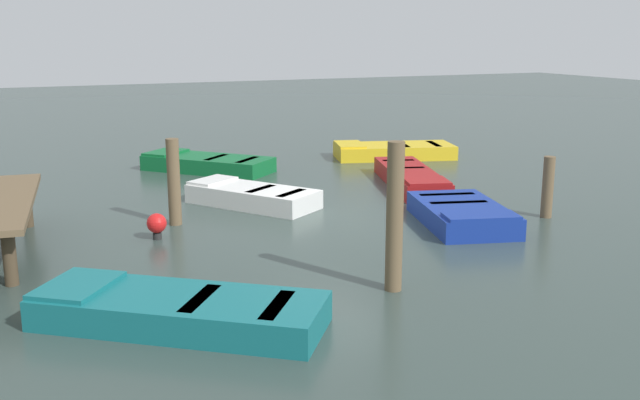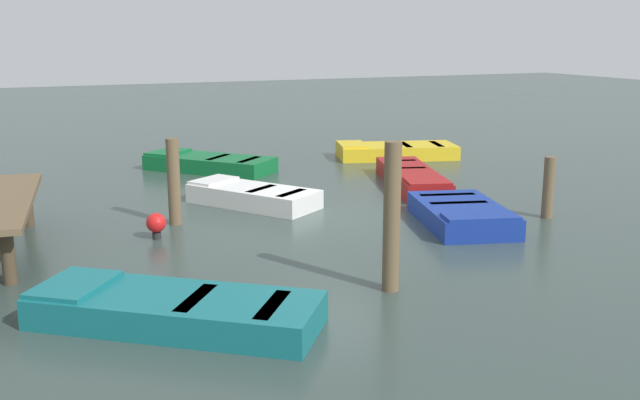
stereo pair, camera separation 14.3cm
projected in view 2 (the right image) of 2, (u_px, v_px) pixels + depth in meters
name	position (u px, v px, depth m)	size (l,w,h in m)	color
ground_plane	(320.00, 217.00, 14.83)	(80.00, 80.00, 0.00)	#33423D
rowboat_white	(252.00, 195.00, 15.77)	(3.04, 2.56, 0.46)	silver
rowboat_red	(412.00, 178.00, 17.69)	(4.01, 2.19, 0.46)	maroon
rowboat_blue	(462.00, 214.00, 14.16)	(2.98, 2.17, 0.46)	navy
rowboat_teal	(174.00, 309.00, 9.33)	(3.29, 3.74, 0.46)	#14666B
rowboat_green	(209.00, 163.00, 19.66)	(3.47, 3.33, 0.46)	#0F602D
rowboat_yellow	(396.00, 151.00, 21.66)	(2.41, 3.75, 0.46)	gold
mooring_piling_far_left	(392.00, 218.00, 10.39)	(0.25, 0.25, 2.19)	brown
mooring_piling_far_right	(548.00, 188.00, 14.61)	(0.23, 0.23, 1.25)	brown
mooring_piling_mid_left	(174.00, 182.00, 14.08)	(0.25, 0.25, 1.69)	brown
marker_buoy	(156.00, 224.00, 13.20)	(0.36, 0.36, 0.48)	#262626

